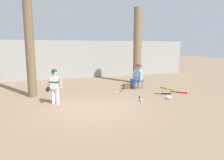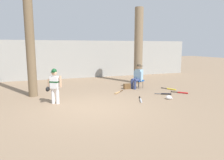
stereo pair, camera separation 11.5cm
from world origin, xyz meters
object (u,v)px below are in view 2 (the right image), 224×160
at_px(young_ballplayer, 54,84).
at_px(handbag_beside_stool, 127,86).
at_px(seated_spectator, 138,76).
at_px(bat_aluminum_silver, 141,100).
at_px(tree_near_player, 29,32).
at_px(bat_red_barrel, 181,93).
at_px(folding_stool, 139,81).
at_px(bat_black_composite, 165,94).
at_px(batting_helmet_white, 169,97).
at_px(bat_yellow_trainer, 170,89).
at_px(tree_behind_spectator, 138,51).
at_px(bat_wood_tan, 118,92).

bearing_deg(young_ballplayer, handbag_beside_stool, 23.41).
xyz_separation_m(seated_spectator, bat_aluminum_silver, (-0.99, -2.26, -0.61)).
height_order(tree_near_player, bat_aluminum_silver, tree_near_player).
relative_size(tree_near_player, seated_spectator, 4.89).
bearing_deg(tree_near_player, bat_red_barrel, -15.16).
relative_size(folding_stool, bat_black_composite, 0.78).
bearing_deg(seated_spectator, young_ballplayer, -159.70).
distance_m(bat_black_composite, batting_helmet_white, 0.80).
distance_m(young_ballplayer, bat_yellow_trainer, 5.58).
relative_size(tree_behind_spectator, bat_black_composite, 6.56).
distance_m(tree_behind_spectator, bat_yellow_trainer, 2.94).
relative_size(tree_behind_spectator, bat_wood_tan, 7.17).
height_order(seated_spectator, handbag_beside_stool, seated_spectator).
bearing_deg(batting_helmet_white, bat_black_composite, 66.84).
relative_size(seated_spectator, bat_wood_tan, 1.98).
distance_m(tree_behind_spectator, handbag_beside_stool, 2.51).
relative_size(tree_near_player, young_ballplayer, 4.50).
relative_size(bat_red_barrel, bat_yellow_trainer, 0.84).
height_order(young_ballplayer, bat_yellow_trainer, young_ballplayer).
height_order(young_ballplayer, handbag_beside_stool, young_ballplayer).
distance_m(handbag_beside_stool, bat_aluminum_silver, 2.33).
distance_m(bat_red_barrel, bat_yellow_trainer, 0.84).
distance_m(folding_stool, handbag_beside_stool, 0.69).
xyz_separation_m(handbag_beside_stool, bat_aluminum_silver, (-0.43, -2.28, -0.10)).
relative_size(tree_near_player, batting_helmet_white, 20.87).
distance_m(young_ballplayer, bat_wood_tan, 3.02).
bearing_deg(bat_black_composite, seated_spectator, 107.07).
relative_size(folding_stool, bat_yellow_trainer, 0.74).
bearing_deg(young_ballplayer, bat_black_composite, -1.59).
distance_m(tree_near_player, bat_red_barrel, 7.01).
height_order(tree_near_player, bat_wood_tan, tree_near_player).
distance_m(young_ballplayer, batting_helmet_white, 4.48).
bearing_deg(bat_black_composite, batting_helmet_white, -113.16).
height_order(bat_wood_tan, bat_yellow_trainer, same).
xyz_separation_m(tree_behind_spectator, seated_spectator, (-0.71, -1.37, -1.19)).
relative_size(young_ballplayer, bat_aluminum_silver, 1.68).
distance_m(folding_stool, batting_helmet_white, 2.45).
relative_size(bat_black_composite, bat_wood_tan, 1.09).
relative_size(tree_near_player, bat_aluminum_silver, 7.55).
bearing_deg(handbag_beside_stool, tree_near_player, -179.56).
height_order(handbag_beside_stool, bat_aluminum_silver, handbag_beside_stool).
height_order(handbag_beside_stool, bat_wood_tan, handbag_beside_stool).
bearing_deg(bat_black_composite, young_ballplayer, 178.41).
distance_m(bat_wood_tan, bat_yellow_trainer, 2.68).
bearing_deg(bat_red_barrel, bat_wood_tan, 159.37).
distance_m(bat_aluminum_silver, bat_yellow_trainer, 2.72).
bearing_deg(tree_behind_spectator, bat_yellow_trainer, -74.26).
xyz_separation_m(bat_red_barrel, batting_helmet_white, (-1.15, -0.68, 0.04)).
distance_m(folding_stool, bat_black_composite, 1.78).
bearing_deg(bat_red_barrel, young_ballplayer, 178.16).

